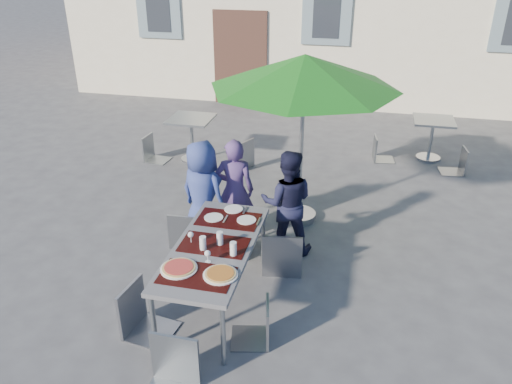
% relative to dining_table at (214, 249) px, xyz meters
% --- Properties ---
extents(ground, '(90.00, 90.00, 0.00)m').
position_rel_dining_table_xyz_m(ground, '(0.33, 0.04, -0.70)').
color(ground, '#444447').
rests_on(ground, ground).
extents(dining_table, '(0.80, 1.85, 0.76)m').
position_rel_dining_table_xyz_m(dining_table, '(0.00, 0.00, 0.00)').
color(dining_table, '#46464B').
rests_on(dining_table, ground).
extents(pizza_near_left, '(0.36, 0.36, 0.03)m').
position_rel_dining_table_xyz_m(pizza_near_left, '(-0.20, -0.50, 0.07)').
color(pizza_near_left, white).
rests_on(pizza_near_left, dining_table).
extents(pizza_near_right, '(0.34, 0.34, 0.03)m').
position_rel_dining_table_xyz_m(pizza_near_right, '(0.22, -0.51, 0.07)').
color(pizza_near_right, white).
rests_on(pizza_near_right, dining_table).
extents(glassware, '(0.56, 0.40, 0.15)m').
position_rel_dining_table_xyz_m(glassware, '(0.04, -0.09, 0.13)').
color(glassware, silver).
rests_on(glassware, dining_table).
extents(place_settings, '(0.64, 0.47, 0.01)m').
position_rel_dining_table_xyz_m(place_settings, '(0.02, 0.63, 0.06)').
color(place_settings, white).
rests_on(place_settings, dining_table).
extents(child_0, '(0.82, 0.69, 1.42)m').
position_rel_dining_table_xyz_m(child_0, '(-0.52, 1.17, 0.01)').
color(child_0, '#32428A').
rests_on(child_0, ground).
extents(child_1, '(0.56, 0.42, 1.40)m').
position_rel_dining_table_xyz_m(child_1, '(-0.15, 1.38, 0.01)').
color(child_1, '#523975').
rests_on(child_1, ground).
extents(child_2, '(0.72, 0.48, 1.38)m').
position_rel_dining_table_xyz_m(child_2, '(0.57, 1.23, -0.01)').
color(child_2, '#171933').
rests_on(child_2, ground).
extents(chair_0, '(0.43, 0.44, 0.95)m').
position_rel_dining_table_xyz_m(chair_0, '(-0.71, 1.01, -0.14)').
color(chair_0, gray).
rests_on(chair_0, ground).
extents(chair_1, '(0.41, 0.41, 0.90)m').
position_rel_dining_table_xyz_m(chair_1, '(-0.05, 0.97, -0.17)').
color(chair_1, gray).
rests_on(chair_1, ground).
extents(chair_2, '(0.53, 0.53, 1.06)m').
position_rel_dining_table_xyz_m(chair_2, '(0.61, 0.73, -0.07)').
color(chair_2, gray).
rests_on(chair_2, ground).
extents(chair_3, '(0.51, 0.50, 1.01)m').
position_rel_dining_table_xyz_m(chair_3, '(-0.61, -0.60, -0.10)').
color(chair_3, gray).
rests_on(chair_3, ground).
extents(chair_4, '(0.45, 0.44, 0.84)m').
position_rel_dining_table_xyz_m(chair_4, '(0.58, -0.47, -0.21)').
color(chair_4, gray).
rests_on(chair_4, ground).
extents(chair_5, '(0.46, 0.46, 1.02)m').
position_rel_dining_table_xyz_m(chair_5, '(-0.02, -1.27, -0.09)').
color(chair_5, gray).
rests_on(chair_5, ground).
extents(patio_umbrella, '(2.48, 2.48, 2.34)m').
position_rel_dining_table_xyz_m(patio_umbrella, '(0.60, 2.07, 1.41)').
color(patio_umbrella, '#ABADB3').
rests_on(patio_umbrella, ground).
extents(cafe_table_0, '(0.75, 0.75, 0.81)m').
position_rel_dining_table_xyz_m(cafe_table_0, '(-1.61, 3.80, -0.12)').
color(cafe_table_0, '#ABADB3').
rests_on(cafe_table_0, ground).
extents(bg_chair_l_0, '(0.43, 0.42, 0.88)m').
position_rel_dining_table_xyz_m(bg_chair_l_0, '(-2.32, 3.63, -0.19)').
color(bg_chair_l_0, gray).
rests_on(bg_chair_l_0, ground).
extents(bg_chair_r_0, '(0.59, 0.59, 1.00)m').
position_rel_dining_table_xyz_m(bg_chair_r_0, '(-0.65, 3.65, -0.11)').
color(bg_chair_r_0, gray).
rests_on(bg_chair_r_0, ground).
extents(cafe_table_1, '(0.71, 0.71, 0.76)m').
position_rel_dining_table_xyz_m(cafe_table_1, '(2.61, 4.83, -0.18)').
color(cafe_table_1, '#ABADB3').
rests_on(cafe_table_1, ground).
extents(bg_chair_l_1, '(0.42, 0.42, 0.84)m').
position_rel_dining_table_xyz_m(bg_chair_l_1, '(1.72, 4.57, -0.21)').
color(bg_chair_l_1, gray).
rests_on(bg_chair_l_1, ground).
extents(bg_chair_r_1, '(0.42, 0.41, 0.85)m').
position_rel_dining_table_xyz_m(bg_chair_r_1, '(3.03, 4.29, -0.21)').
color(bg_chair_r_1, gray).
rests_on(bg_chair_r_1, ground).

